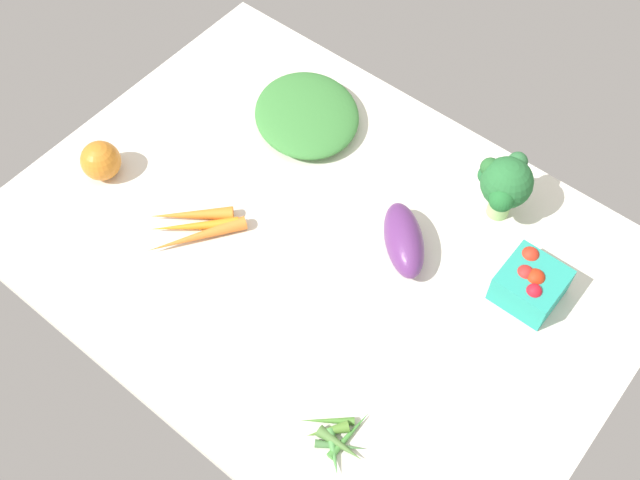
% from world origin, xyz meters
% --- Properties ---
extents(tablecloth, '(1.04, 0.76, 0.02)m').
position_xyz_m(tablecloth, '(0.00, 0.00, 0.01)').
color(tablecloth, silver).
rests_on(tablecloth, ground).
extents(eggplant, '(0.15, 0.15, 0.06)m').
position_xyz_m(eggplant, '(0.11, 0.08, 0.05)').
color(eggplant, '#602F6F').
rests_on(eggplant, tablecloth).
extents(carrot_bunch, '(0.16, 0.16, 0.03)m').
position_xyz_m(carrot_bunch, '(-0.19, -0.11, 0.03)').
color(carrot_bunch, orange).
rests_on(carrot_bunch, tablecloth).
extents(leafy_greens_clump, '(0.29, 0.28, 0.04)m').
position_xyz_m(leafy_greens_clump, '(-0.20, 0.20, 0.04)').
color(leafy_greens_clump, '#3C823A').
rests_on(leafy_greens_clump, tablecloth).
extents(heirloom_tomato_orange, '(0.07, 0.07, 0.07)m').
position_xyz_m(heirloom_tomato_orange, '(-0.40, -0.12, 0.06)').
color(heirloom_tomato_orange, orange).
rests_on(heirloom_tomato_orange, tablecloth).
extents(okra_pile, '(0.11, 0.11, 0.02)m').
position_xyz_m(okra_pile, '(0.23, -0.25, 0.03)').
color(okra_pile, '#53842F').
rests_on(okra_pile, tablecloth).
extents(broccoli_head, '(0.10, 0.11, 0.13)m').
position_xyz_m(broccoli_head, '(0.19, 0.25, 0.10)').
color(broccoli_head, '#A1C877').
rests_on(broccoli_head, tablecloth).
extents(berry_basket, '(0.10, 0.10, 0.07)m').
position_xyz_m(berry_basket, '(0.32, 0.14, 0.05)').
color(berry_basket, teal).
rests_on(berry_basket, tablecloth).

